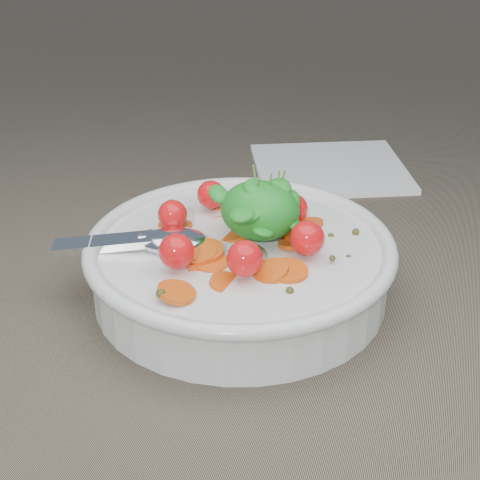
# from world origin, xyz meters

# --- Properties ---
(ground) EXTENTS (6.00, 6.00, 0.00)m
(ground) POSITION_xyz_m (0.00, 0.00, 0.00)
(ground) COLOR #726651
(ground) RESTS_ON ground
(bowl) EXTENTS (0.28, 0.26, 0.11)m
(bowl) POSITION_xyz_m (0.01, -0.02, 0.03)
(bowl) COLOR white
(bowl) RESTS_ON ground
(napkin) EXTENTS (0.22, 0.20, 0.01)m
(napkin) POSITION_xyz_m (0.04, 0.26, 0.00)
(napkin) COLOR white
(napkin) RESTS_ON ground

